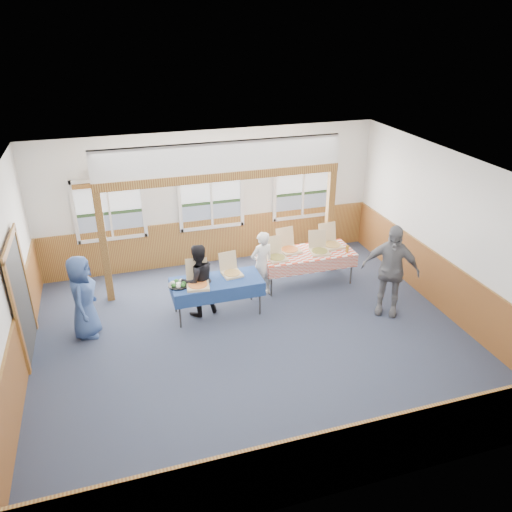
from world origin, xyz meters
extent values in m
plane|color=#272D3F|center=(0.00, 0.00, 0.00)|extent=(8.00, 8.00, 0.00)
plane|color=white|center=(0.00, 0.00, 3.20)|extent=(8.00, 8.00, 0.00)
plane|color=silver|center=(0.00, 3.50, 1.60)|extent=(8.00, 0.00, 8.00)
plane|color=silver|center=(0.00, -3.50, 1.60)|extent=(8.00, 0.00, 8.00)
plane|color=silver|center=(-4.00, 0.00, 1.60)|extent=(0.00, 8.00, 8.00)
plane|color=silver|center=(4.00, 0.00, 1.60)|extent=(0.00, 8.00, 8.00)
cube|color=brown|center=(0.00, 3.48, 0.55)|extent=(7.98, 0.05, 1.10)
cube|color=brown|center=(0.00, -3.48, 0.55)|extent=(7.98, 0.05, 1.10)
cube|color=brown|center=(-3.98, 0.00, 0.55)|extent=(0.05, 6.98, 1.10)
cube|color=brown|center=(3.98, 0.00, 0.55)|extent=(0.05, 6.98, 1.10)
cube|color=#2E2E2E|center=(-3.96, 0.90, 1.05)|extent=(0.06, 1.30, 2.10)
cube|color=silver|center=(-2.30, 3.44, 0.91)|extent=(1.52, 0.05, 0.08)
cube|color=silver|center=(-2.30, 3.44, 2.29)|extent=(1.52, 0.05, 0.08)
cube|color=silver|center=(-3.04, 3.44, 1.60)|extent=(0.08, 0.05, 1.46)
cube|color=silver|center=(-1.56, 3.44, 1.60)|extent=(0.08, 0.05, 1.46)
cube|color=silver|center=(-2.30, 3.44, 1.60)|extent=(0.05, 0.05, 1.30)
cube|color=slate|center=(-2.30, 3.48, 1.21)|extent=(1.40, 0.02, 0.52)
cube|color=#223C1E|center=(-2.30, 3.48, 1.51)|extent=(1.40, 0.02, 0.08)
cube|color=silver|center=(-2.30, 3.48, 1.90)|extent=(1.40, 0.02, 0.70)
cube|color=brown|center=(-2.30, 3.42, 2.19)|extent=(1.40, 0.07, 0.10)
cube|color=silver|center=(0.00, 3.44, 0.91)|extent=(1.52, 0.05, 0.08)
cube|color=silver|center=(0.00, 3.44, 2.29)|extent=(1.52, 0.05, 0.08)
cube|color=silver|center=(-0.74, 3.44, 1.60)|extent=(0.08, 0.05, 1.46)
cube|color=silver|center=(0.74, 3.44, 1.60)|extent=(0.08, 0.05, 1.46)
cube|color=silver|center=(0.00, 3.44, 1.60)|extent=(0.05, 0.05, 1.30)
cube|color=slate|center=(0.00, 3.48, 1.21)|extent=(1.40, 0.02, 0.52)
cube|color=#223C1E|center=(0.00, 3.48, 1.51)|extent=(1.40, 0.02, 0.08)
cube|color=silver|center=(0.00, 3.48, 1.90)|extent=(1.40, 0.02, 0.70)
cube|color=brown|center=(0.00, 3.42, 2.19)|extent=(1.40, 0.07, 0.10)
cube|color=silver|center=(2.30, 3.44, 0.91)|extent=(1.52, 0.05, 0.08)
cube|color=silver|center=(2.30, 3.44, 2.29)|extent=(1.52, 0.05, 0.08)
cube|color=silver|center=(1.56, 3.44, 1.60)|extent=(0.08, 0.05, 1.46)
cube|color=silver|center=(3.04, 3.44, 1.60)|extent=(0.08, 0.05, 1.46)
cube|color=silver|center=(2.30, 3.44, 1.60)|extent=(0.05, 0.05, 1.30)
cube|color=slate|center=(2.30, 3.48, 1.21)|extent=(1.40, 0.02, 0.52)
cube|color=#223C1E|center=(2.30, 3.48, 1.51)|extent=(1.40, 0.02, 0.08)
cube|color=silver|center=(2.30, 3.48, 1.90)|extent=(1.40, 0.02, 0.70)
cube|color=brown|center=(2.30, 3.42, 2.19)|extent=(1.40, 0.07, 0.10)
cube|color=#592E13|center=(-2.50, 2.30, 1.20)|extent=(0.15, 0.15, 2.40)
cube|color=#592E13|center=(2.50, 2.30, 1.20)|extent=(0.15, 0.15, 2.40)
cube|color=#592E13|center=(0.00, 2.30, 2.49)|extent=(5.15, 0.18, 0.18)
cylinder|color=#2E2E2E|center=(-1.25, 0.80, 0.36)|extent=(0.04, 0.04, 0.73)
cylinder|color=#2E2E2E|center=(-1.25, 1.40, 0.36)|extent=(0.04, 0.04, 0.73)
cylinder|color=#2E2E2E|center=(0.36, 0.80, 0.36)|extent=(0.04, 0.04, 0.73)
cylinder|color=#2E2E2E|center=(0.36, 1.40, 0.36)|extent=(0.04, 0.04, 0.73)
cube|color=#2E2E2E|center=(-0.45, 1.10, 0.73)|extent=(1.85, 1.10, 0.03)
cube|color=navy|center=(-0.45, 1.10, 0.75)|extent=(1.93, 1.17, 0.01)
cube|color=navy|center=(-0.45, 0.71, 0.61)|extent=(1.75, 0.42, 0.28)
cube|color=navy|center=(-0.45, 1.49, 0.61)|extent=(1.75, 0.42, 0.28)
cylinder|color=#2E2E2E|center=(0.81, 1.41, 0.36)|extent=(0.04, 0.04, 0.73)
cylinder|color=#2E2E2E|center=(0.81, 2.13, 0.36)|extent=(0.04, 0.04, 0.73)
cylinder|color=#2E2E2E|center=(2.69, 1.41, 0.36)|extent=(0.04, 0.04, 0.73)
cylinder|color=#2E2E2E|center=(2.69, 2.13, 0.36)|extent=(0.04, 0.04, 0.73)
cube|color=#2E2E2E|center=(1.75, 1.77, 0.73)|extent=(2.06, 0.99, 0.03)
cube|color=red|center=(1.75, 1.77, 0.75)|extent=(2.13, 1.06, 0.01)
cube|color=red|center=(1.75, 1.32, 0.61)|extent=(2.05, 0.17, 0.28)
cube|color=red|center=(1.75, 2.22, 0.61)|extent=(2.05, 0.17, 0.28)
cube|color=#D1B28B|center=(-0.85, 0.95, 0.78)|extent=(0.48, 0.48, 0.05)
cylinder|color=orange|center=(-0.85, 0.95, 0.81)|extent=(0.42, 0.42, 0.01)
cube|color=#D1B28B|center=(-0.81, 1.20, 1.01)|extent=(0.44, 0.16, 0.42)
cube|color=#D1B28B|center=(-0.10, 1.22, 0.78)|extent=(0.42, 0.42, 0.04)
cylinder|color=tan|center=(-0.10, 1.22, 0.81)|extent=(0.36, 0.36, 0.01)
cube|color=#D1B28B|center=(-0.13, 1.44, 0.98)|extent=(0.38, 0.14, 0.37)
cube|color=#D1B28B|center=(1.00, 1.63, 0.78)|extent=(0.43, 0.43, 0.04)
cylinder|color=#C0803C|center=(1.00, 1.63, 0.81)|extent=(0.37, 0.37, 0.01)
cube|color=#D1B28B|center=(0.98, 1.87, 0.99)|extent=(0.40, 0.13, 0.39)
cube|color=#D1B28B|center=(1.40, 1.92, 0.78)|extent=(0.46, 0.46, 0.05)
cylinder|color=orange|center=(1.40, 1.92, 0.81)|extent=(0.41, 0.41, 0.01)
cube|color=#D1B28B|center=(1.37, 2.17, 1.01)|extent=(0.43, 0.14, 0.41)
cube|color=#D1B28B|center=(2.00, 1.65, 0.78)|extent=(0.45, 0.45, 0.04)
cylinder|color=#C0803C|center=(2.00, 1.65, 0.81)|extent=(0.39, 0.39, 0.01)
cube|color=#D1B28B|center=(2.03, 1.89, 1.00)|extent=(0.41, 0.15, 0.39)
cube|color=#D1B28B|center=(2.40, 1.87, 0.78)|extent=(0.46, 0.46, 0.05)
cylinder|color=tan|center=(2.40, 1.87, 0.81)|extent=(0.40, 0.40, 0.01)
cube|color=#D1B28B|center=(2.38, 2.13, 1.02)|extent=(0.44, 0.13, 0.42)
cylinder|color=black|center=(-1.20, 1.10, 0.77)|extent=(0.41, 0.41, 0.03)
cylinder|color=silver|center=(-1.20, 1.10, 0.80)|extent=(0.09, 0.09, 0.04)
sphere|color=#2B6627|center=(-1.09, 1.10, 0.80)|extent=(0.09, 0.09, 0.09)
sphere|color=beige|center=(-1.13, 1.19, 0.80)|extent=(0.09, 0.09, 0.09)
sphere|color=#2B6627|center=(-1.22, 1.21, 0.80)|extent=(0.09, 0.09, 0.09)
sphere|color=beige|center=(-1.30, 1.15, 0.80)|extent=(0.09, 0.09, 0.09)
sphere|color=#2B6627|center=(-1.30, 1.05, 0.80)|extent=(0.09, 0.09, 0.09)
sphere|color=beige|center=(-1.22, 0.99, 0.80)|extent=(0.09, 0.09, 0.09)
sphere|color=#2B6627|center=(-1.13, 1.01, 0.80)|extent=(0.09, 0.09, 0.09)
cylinder|color=#9D6C1A|center=(2.60, 1.52, 0.83)|extent=(0.07, 0.07, 0.15)
imported|color=silver|center=(0.63, 1.54, 0.74)|extent=(0.61, 0.47, 1.47)
imported|color=black|center=(-0.80, 1.21, 0.76)|extent=(0.85, 0.73, 1.51)
imported|color=#334C81|center=(-2.96, 1.09, 0.81)|extent=(0.67, 0.88, 1.63)
imported|color=slate|center=(2.84, 0.14, 0.95)|extent=(1.18, 1.03, 1.91)
camera|label=1|loc=(-2.24, -7.39, 5.50)|focal=35.00mm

